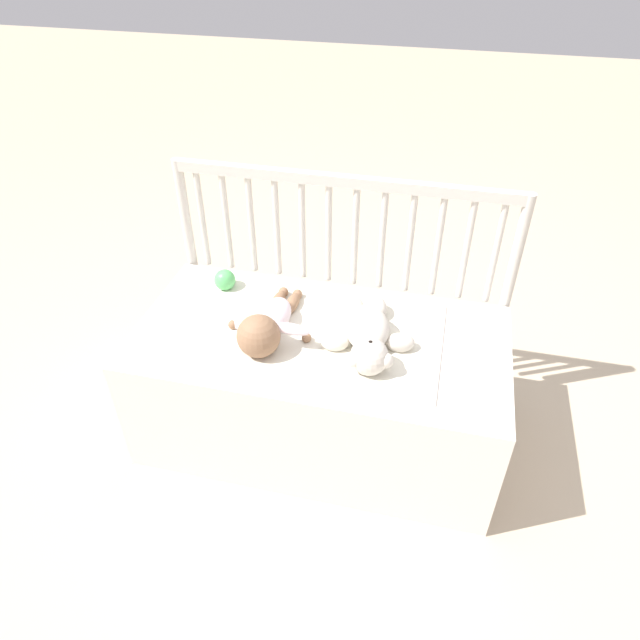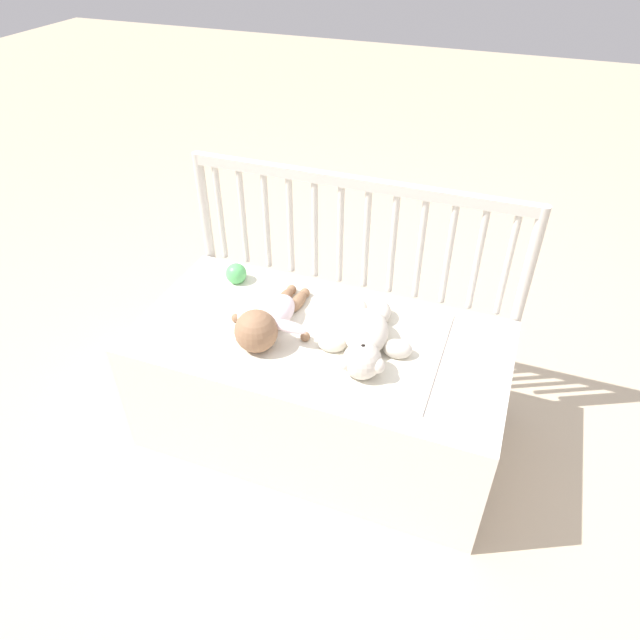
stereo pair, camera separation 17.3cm
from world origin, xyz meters
name	(u,v)px [view 1 (the left image)]	position (x,y,z in m)	size (l,w,h in m)	color
ground_plane	(320,429)	(0.00, 0.00, 0.00)	(12.00, 12.00, 0.00)	#C6B293
crib_mattress	(320,386)	(0.00, 0.00, 0.22)	(1.17, 0.59, 0.44)	white
crib_rail	(342,244)	(0.00, 0.32, 0.58)	(1.17, 0.04, 0.83)	beige
blanket	(319,332)	(-0.01, 0.01, 0.44)	(0.76, 0.47, 0.01)	silver
teddy_bear	(368,334)	(0.15, -0.01, 0.48)	(0.29, 0.38, 0.11)	silver
baby	(267,325)	(-0.15, -0.05, 0.49)	(0.29, 0.38, 0.13)	white
toy_ball	(225,280)	(-0.38, 0.18, 0.47)	(0.07, 0.07, 0.07)	#59BF66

